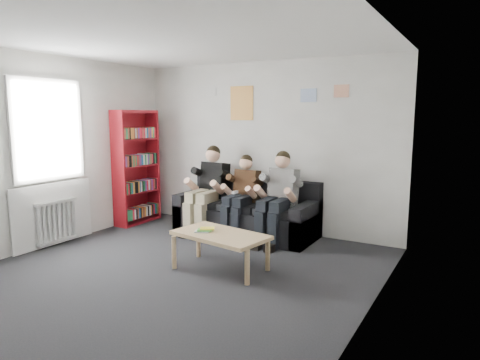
{
  "coord_description": "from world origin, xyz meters",
  "views": [
    {
      "loc": [
        3.11,
        -3.66,
        1.85
      ],
      "look_at": [
        0.25,
        1.3,
        0.99
      ],
      "focal_mm": 32.0,
      "sensor_mm": 36.0,
      "label": 1
    }
  ],
  "objects_px": {
    "person_left": "(207,190)",
    "person_middle": "(241,196)",
    "coffee_table": "(220,238)",
    "person_right": "(277,198)",
    "sofa": "(247,215)",
    "bookshelf": "(137,167)"
  },
  "relations": [
    {
      "from": "sofa",
      "to": "person_left",
      "type": "bearing_deg",
      "value": -161.64
    },
    {
      "from": "person_left",
      "to": "person_middle",
      "type": "xyz_separation_m",
      "value": [
        0.61,
        0.01,
        -0.05
      ]
    },
    {
      "from": "person_left",
      "to": "bookshelf",
      "type": "bearing_deg",
      "value": -171.57
    },
    {
      "from": "bookshelf",
      "to": "person_middle",
      "type": "bearing_deg",
      "value": 2.89
    },
    {
      "from": "bookshelf",
      "to": "person_left",
      "type": "distance_m",
      "value": 1.42
    },
    {
      "from": "sofa",
      "to": "bookshelf",
      "type": "distance_m",
      "value": 2.13
    },
    {
      "from": "coffee_table",
      "to": "person_right",
      "type": "distance_m",
      "value": 1.38
    },
    {
      "from": "person_middle",
      "to": "bookshelf",
      "type": "bearing_deg",
      "value": -177.66
    },
    {
      "from": "coffee_table",
      "to": "person_left",
      "type": "distance_m",
      "value": 1.77
    },
    {
      "from": "sofa",
      "to": "person_middle",
      "type": "distance_m",
      "value": 0.38
    },
    {
      "from": "bookshelf",
      "to": "person_middle",
      "type": "xyz_separation_m",
      "value": [
        2.0,
        0.11,
        -0.34
      ]
    },
    {
      "from": "person_left",
      "to": "person_middle",
      "type": "height_order",
      "value": "person_left"
    },
    {
      "from": "person_left",
      "to": "person_right",
      "type": "xyz_separation_m",
      "value": [
        1.23,
        0.0,
        -0.01
      ]
    },
    {
      "from": "bookshelf",
      "to": "person_middle",
      "type": "distance_m",
      "value": 2.03
    },
    {
      "from": "person_left",
      "to": "person_middle",
      "type": "bearing_deg",
      "value": 4.83
    },
    {
      "from": "person_middle",
      "to": "person_right",
      "type": "height_order",
      "value": "person_right"
    },
    {
      "from": "sofa",
      "to": "person_middle",
      "type": "height_order",
      "value": "person_middle"
    },
    {
      "from": "sofa",
      "to": "coffee_table",
      "type": "xyz_separation_m",
      "value": [
        0.5,
        -1.55,
        0.09
      ]
    },
    {
      "from": "coffee_table",
      "to": "person_left",
      "type": "xyz_separation_m",
      "value": [
        -1.11,
        1.35,
        0.28
      ]
    },
    {
      "from": "bookshelf",
      "to": "coffee_table",
      "type": "xyz_separation_m",
      "value": [
        2.5,
        -1.25,
        -0.57
      ]
    },
    {
      "from": "sofa",
      "to": "coffee_table",
      "type": "bearing_deg",
      "value": -72.26
    },
    {
      "from": "person_left",
      "to": "person_middle",
      "type": "relative_size",
      "value": 1.09
    }
  ]
}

